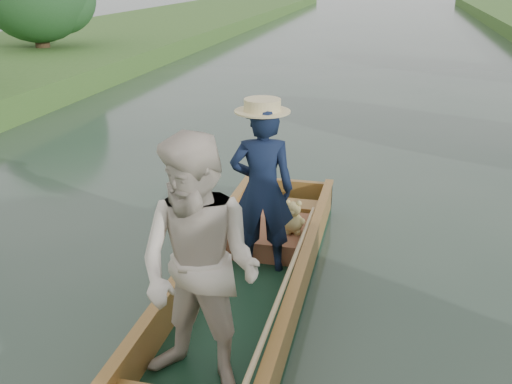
# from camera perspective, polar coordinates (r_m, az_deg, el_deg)

# --- Properties ---
(ground) EXTENTS (120.00, 120.00, 0.00)m
(ground) POSITION_cam_1_polar(r_m,az_deg,el_deg) (5.33, -1.52, -11.88)
(ground) COLOR #283D30
(ground) RESTS_ON ground
(punt) EXTENTS (1.12, 5.00, 1.98)m
(punt) POSITION_cam_1_polar(r_m,az_deg,el_deg) (4.72, -2.40, -6.73)
(punt) COLOR #13321F
(punt) RESTS_ON ground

